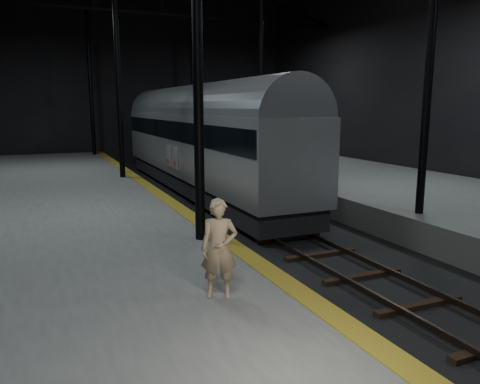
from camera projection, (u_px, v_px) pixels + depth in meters
ground at (262, 226)px, 17.73m from camera, size 44.00×44.00×0.00m
platform_left at (48, 235)px, 14.69m from camera, size 9.00×43.80×1.00m
platform_right at (415, 198)px, 20.58m from camera, size 9.00×43.80×1.00m
tactile_strip at (178, 207)px, 16.27m from camera, size 0.50×43.80×0.01m
track at (262, 224)px, 17.72m from camera, size 2.40×43.00×0.24m
train at (198, 135)px, 23.89m from camera, size 3.04×20.30×5.43m
woman at (219, 249)px, 8.50m from camera, size 0.80×0.68×1.85m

